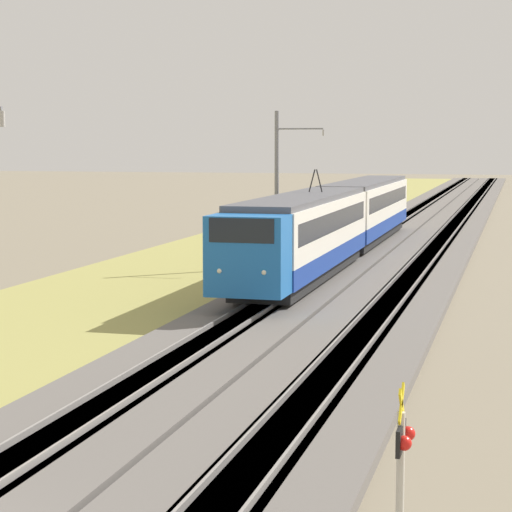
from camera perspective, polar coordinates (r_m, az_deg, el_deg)
The scene contains 8 objects.
ballast_main at distance 63.24m, azimuth 6.24°, elevation 0.70°, with size 240.00×4.40×0.30m.
ballast_adjacent at distance 62.72m, azimuth 10.39°, elevation 0.58°, with size 240.00×4.40×0.30m.
track_main at distance 63.24m, azimuth 6.24°, elevation 0.71°, with size 240.00×1.57×0.45m.
track_adjacent at distance 62.72m, azimuth 10.39°, elevation 0.59°, with size 240.00×1.57×0.45m.
grass_verge at distance 64.69m, azimuth 0.00°, elevation 0.79°, with size 240.00×10.44×0.12m.
passenger_train at distance 53.98m, azimuth 4.79°, elevation 2.20°, with size 38.75×2.98×5.23m.
crossing_signal_far at distance 13.77m, azimuth 8.31°, elevation -12.50°, with size 0.70×0.23×3.27m.
catenary_mast_mid at distance 50.90m, azimuth 1.26°, elevation 3.90°, with size 0.22×2.56×8.08m.
Camera 1 is at (-12.22, -9.41, 6.45)m, focal length 70.00 mm.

